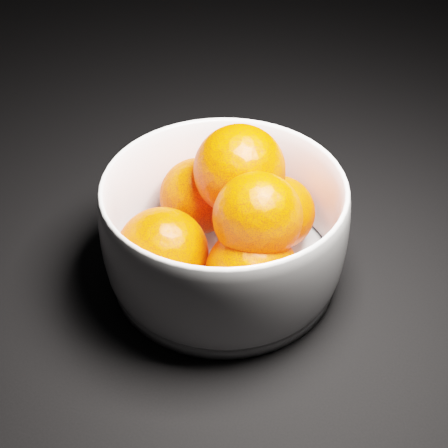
% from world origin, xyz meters
% --- Properties ---
extents(ground, '(3.00, 3.00, 0.00)m').
position_xyz_m(ground, '(0.00, 0.00, 0.00)').
color(ground, black).
rests_on(ground, ground).
extents(bowl, '(0.25, 0.25, 0.12)m').
position_xyz_m(bowl, '(0.25, -0.25, 0.06)').
color(bowl, silver).
rests_on(bowl, ground).
extents(orange_pile, '(0.18, 0.19, 0.14)m').
position_xyz_m(orange_pile, '(0.25, -0.25, 0.07)').
color(orange_pile, '#FF3700').
rests_on(orange_pile, bowl).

